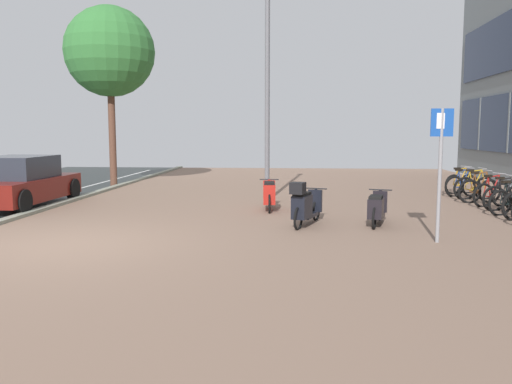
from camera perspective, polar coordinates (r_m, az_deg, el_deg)
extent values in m
cube|color=#876A57|center=(9.17, 8.33, -6.44)|extent=(14.40, 40.00, 0.05)
cube|color=slate|center=(22.00, 25.98, 6.81)|extent=(0.10, 0.12, 2.28)
cube|color=slate|center=(25.01, 23.31, 6.84)|extent=(0.10, 0.12, 2.28)
torus|color=black|center=(14.00, 25.12, -1.11)|extent=(0.66, 0.27, 0.67)
cylinder|color=black|center=(14.09, 25.74, -0.20)|extent=(0.14, 0.07, 0.53)
cylinder|color=black|center=(14.15, 26.21, 0.96)|extent=(0.36, 0.15, 0.08)
cylinder|color=black|center=(14.08, 25.48, -1.18)|extent=(0.23, 0.10, 0.07)
cylinder|color=black|center=(14.02, 25.38, -0.13)|extent=(0.16, 0.07, 0.49)
cube|color=black|center=(14.03, 25.65, 1.02)|extent=(0.24, 0.15, 0.06)
torus|color=black|center=(14.75, 24.58, -0.69)|extent=(0.68, 0.25, 0.69)
cylinder|color=black|center=(14.94, 25.78, 0.29)|extent=(0.30, 0.12, 0.60)
cylinder|color=black|center=(14.83, 25.21, 0.19)|extent=(0.14, 0.07, 0.55)
cylinder|color=black|center=(14.88, 25.68, 1.32)|extent=(0.37, 0.14, 0.08)
cylinder|color=black|center=(14.82, 24.95, -0.76)|extent=(0.24, 0.09, 0.07)
cylinder|color=black|center=(14.76, 24.84, 0.27)|extent=(0.16, 0.07, 0.50)
cube|color=black|center=(14.77, 25.11, 1.38)|extent=(0.24, 0.15, 0.06)
torus|color=black|center=(15.40, 23.58, -0.36)|extent=(0.66, 0.32, 0.68)
torus|color=black|center=(15.81, 25.25, -0.27)|extent=(0.66, 0.32, 0.68)
cylinder|color=maroon|center=(15.62, 24.64, 0.59)|extent=(0.29, 0.15, 0.60)
cylinder|color=maroon|center=(15.50, 24.13, 0.49)|extent=(0.14, 0.08, 0.54)
cylinder|color=maroon|center=(15.56, 24.55, 1.57)|extent=(0.36, 0.17, 0.08)
cylinder|color=maroon|center=(15.48, 23.90, -0.43)|extent=(0.23, 0.12, 0.07)
cylinder|color=maroon|center=(15.42, 23.81, 0.56)|extent=(0.16, 0.08, 0.50)
cylinder|color=maroon|center=(15.74, 25.16, 0.69)|extent=(0.14, 0.08, 0.54)
cube|color=black|center=(15.44, 24.05, 1.62)|extent=(0.24, 0.17, 0.06)
cylinder|color=#ADADB2|center=(15.68, 25.07, 1.85)|extent=(0.20, 0.45, 0.02)
torus|color=black|center=(16.12, 22.32, 0.03)|extent=(0.71, 0.21, 0.71)
torus|color=black|center=(16.42, 24.17, 0.06)|extent=(0.71, 0.21, 0.71)
cylinder|color=brown|center=(16.27, 23.48, 0.94)|extent=(0.30, 0.09, 0.62)
cylinder|color=brown|center=(16.19, 22.92, 0.85)|extent=(0.14, 0.06, 0.56)
cylinder|color=brown|center=(16.23, 23.38, 1.92)|extent=(0.37, 0.11, 0.08)
cylinder|color=brown|center=(16.18, 22.67, -0.05)|extent=(0.24, 0.07, 0.08)
cylinder|color=brown|center=(16.13, 22.56, 0.94)|extent=(0.16, 0.06, 0.52)
cylinder|color=brown|center=(16.37, 24.06, 1.03)|extent=(0.14, 0.06, 0.56)
cube|color=black|center=(16.13, 22.82, 1.98)|extent=(0.23, 0.13, 0.06)
cylinder|color=#ADADB2|center=(16.31, 23.95, 2.18)|extent=(0.12, 0.48, 0.02)
torus|color=black|center=(16.86, 21.85, 0.33)|extent=(0.72, 0.18, 0.72)
torus|color=black|center=(17.15, 23.73, 0.35)|extent=(0.72, 0.18, 0.72)
cylinder|color=#BA8B1D|center=(17.01, 23.03, 1.21)|extent=(0.31, 0.08, 0.63)
cylinder|color=#BA8B1D|center=(16.92, 22.46, 1.12)|extent=(0.14, 0.06, 0.57)
cylinder|color=#BA8B1D|center=(16.96, 22.92, 2.15)|extent=(0.38, 0.09, 0.08)
cylinder|color=#BA8B1D|center=(16.92, 22.21, 0.26)|extent=(0.24, 0.07, 0.08)
cylinder|color=#BA8B1D|center=(16.87, 22.10, 1.21)|extent=(0.16, 0.05, 0.52)
cylinder|color=#BA8B1D|center=(17.09, 23.61, 1.29)|extent=(0.15, 0.05, 0.57)
cube|color=black|center=(16.88, 22.36, 2.21)|extent=(0.23, 0.12, 0.06)
cylinder|color=#ADADB2|center=(17.04, 23.49, 2.40)|extent=(0.10, 0.48, 0.02)
torus|color=black|center=(17.49, 20.86, 0.54)|extent=(0.67, 0.28, 0.68)
torus|color=black|center=(17.85, 22.48, 0.58)|extent=(0.67, 0.28, 0.68)
cylinder|color=navy|center=(17.68, 21.87, 1.36)|extent=(0.30, 0.13, 0.60)
cylinder|color=navy|center=(17.58, 21.38, 1.28)|extent=(0.14, 0.08, 0.54)
cylinder|color=navy|center=(17.63, 21.78, 2.23)|extent=(0.36, 0.15, 0.08)
cylinder|color=navy|center=(17.56, 21.17, 0.47)|extent=(0.24, 0.10, 0.07)
cylinder|color=navy|center=(17.51, 21.07, 1.35)|extent=(0.16, 0.07, 0.50)
cylinder|color=navy|center=(17.79, 22.37, 1.44)|extent=(0.14, 0.07, 0.54)
cube|color=black|center=(17.53, 21.29, 2.28)|extent=(0.24, 0.15, 0.06)
cylinder|color=#ADADB2|center=(17.74, 22.27, 2.46)|extent=(0.17, 0.46, 0.02)
torus|color=black|center=(18.22, 20.76, 0.76)|extent=(0.64, 0.35, 0.68)
torus|color=black|center=(18.63, 22.16, 0.82)|extent=(0.64, 0.35, 0.68)
cylinder|color=#C0851C|center=(18.44, 21.64, 1.55)|extent=(0.29, 0.16, 0.59)
cylinder|color=#C0851C|center=(18.32, 21.21, 1.47)|extent=(0.14, 0.09, 0.54)
cylinder|color=#C0851C|center=(18.39, 21.56, 2.37)|extent=(0.35, 0.19, 0.08)
cylinder|color=#C0851C|center=(18.30, 21.02, 0.70)|extent=(0.23, 0.13, 0.07)
cylinder|color=#C0851C|center=(18.24, 20.94, 1.53)|extent=(0.15, 0.09, 0.49)
cylinder|color=#C0851C|center=(18.57, 22.07, 1.63)|extent=(0.14, 0.09, 0.54)
cube|color=black|center=(18.27, 21.14, 2.42)|extent=(0.24, 0.17, 0.06)
cylinder|color=#ADADB2|center=(18.51, 21.99, 2.61)|extent=(0.23, 0.44, 0.02)
torus|color=black|center=(11.21, 12.81, -2.84)|extent=(0.17, 0.49, 0.49)
torus|color=black|center=(12.34, 13.41, -1.99)|extent=(0.17, 0.49, 0.49)
cube|color=black|center=(11.78, 13.12, -2.50)|extent=(0.43, 0.70, 0.08)
cube|color=black|center=(11.39, 12.95, -1.74)|extent=(0.42, 0.57, 0.42)
cube|color=black|center=(11.35, 12.98, -0.54)|extent=(0.37, 0.51, 0.06)
cylinder|color=black|center=(12.28, 13.43, -0.88)|extent=(0.10, 0.13, 0.50)
cube|color=black|center=(12.21, 13.39, -1.03)|extent=(0.33, 0.16, 0.49)
cylinder|color=black|center=(12.23, 13.45, 0.24)|extent=(0.51, 0.16, 0.03)
torus|color=black|center=(10.91, 4.64, -2.92)|extent=(0.21, 0.50, 0.51)
torus|color=black|center=(12.12, 6.60, -1.97)|extent=(0.21, 0.50, 0.51)
cube|color=black|center=(11.52, 5.67, -2.53)|extent=(0.50, 0.78, 0.08)
cube|color=black|center=(11.09, 5.04, -1.61)|extent=(0.47, 0.63, 0.49)
cube|color=black|center=(11.06, 5.05, -0.20)|extent=(0.41, 0.57, 0.06)
cylinder|color=black|center=(12.06, 6.58, -0.80)|extent=(0.10, 0.14, 0.51)
cube|color=black|center=(12.00, 6.48, -0.95)|extent=(0.33, 0.18, 0.51)
cylinder|color=black|center=(12.01, 6.56, 0.38)|extent=(0.50, 0.19, 0.03)
cube|color=black|center=(10.77, 4.59, 0.42)|extent=(0.36, 0.36, 0.24)
torus|color=black|center=(13.06, 1.47, -1.31)|extent=(0.08, 0.51, 0.51)
torus|color=black|center=(14.28, 1.44, -0.62)|extent=(0.08, 0.51, 0.51)
cube|color=#B42019|center=(13.68, 1.46, -1.05)|extent=(0.32, 0.70, 0.08)
cube|color=#B42019|center=(13.25, 1.47, -0.21)|extent=(0.33, 0.56, 0.50)
cube|color=black|center=(13.22, 1.48, 0.99)|extent=(0.29, 0.51, 0.06)
cylinder|color=#B42019|center=(14.23, 1.45, 0.38)|extent=(0.08, 0.12, 0.51)
cube|color=#B42019|center=(14.16, 1.45, 0.25)|extent=(0.32, 0.10, 0.51)
cylinder|color=black|center=(14.18, 1.45, 1.38)|extent=(0.52, 0.06, 0.03)
cube|color=maroon|center=(15.73, -24.42, 0.32)|extent=(1.81, 3.93, 0.59)
cube|color=#282D38|center=(15.66, -24.57, 2.49)|extent=(1.52, 1.98, 0.60)
cylinder|color=black|center=(17.43, -24.60, 0.36)|extent=(0.20, 0.62, 0.62)
cylinder|color=black|center=(16.65, -19.37, 0.32)|extent=(0.20, 0.62, 0.62)
cylinder|color=black|center=(14.07, -24.14, -0.99)|extent=(0.20, 0.62, 0.62)
cylinder|color=gray|center=(10.07, 19.44, 1.62)|extent=(0.07, 0.07, 2.45)
cube|color=#1849A4|center=(10.02, 19.67, 7.17)|extent=(0.40, 0.02, 0.50)
cube|color=white|center=(10.00, 19.53, 7.35)|extent=(0.14, 0.01, 0.28)
cylinder|color=slate|center=(15.27, 1.25, 11.10)|extent=(0.14, 0.14, 6.44)
cylinder|color=brown|center=(20.11, -15.43, 6.00)|extent=(0.26, 0.26, 3.78)
sphere|color=#337435|center=(20.32, -15.70, 14.56)|extent=(3.25, 3.25, 3.25)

